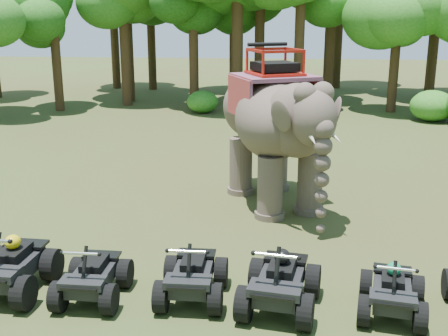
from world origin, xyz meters
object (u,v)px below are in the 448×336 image
at_px(atv_1, 92,269).
at_px(elephant, 275,126).
at_px(atv_0, 10,259).
at_px(atv_4, 393,285).
at_px(atv_2, 192,268).
at_px(atv_3, 280,274).

bearing_deg(atv_1, elephant, 61.07).
bearing_deg(elephant, atv_0, -154.73).
xyz_separation_m(elephant, atv_4, (2.20, -5.97, -1.62)).
relative_size(atv_2, atv_4, 1.07).
bearing_deg(elephant, atv_1, -143.55).
xyz_separation_m(elephant, atv_0, (-4.97, -5.83, -1.52)).
distance_m(atv_0, atv_4, 7.17).
xyz_separation_m(atv_2, atv_4, (3.65, -0.23, -0.04)).
height_order(elephant, atv_0, elephant).
bearing_deg(atv_4, atv_3, -170.64).
distance_m(elephant, atv_3, 6.14).
bearing_deg(atv_2, elephant, 75.48).
xyz_separation_m(elephant, atv_3, (0.20, -5.95, -1.53)).
height_order(atv_1, atv_4, atv_1).
height_order(atv_1, atv_2, atv_2).
relative_size(atv_1, atv_4, 1.02).
relative_size(elephant, atv_1, 3.26).
distance_m(atv_1, atv_3, 3.53).
relative_size(atv_0, atv_2, 1.11).
bearing_deg(atv_2, atv_3, -7.66).
bearing_deg(atv_4, atv_0, -171.22).
bearing_deg(atv_2, atv_4, -3.97).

